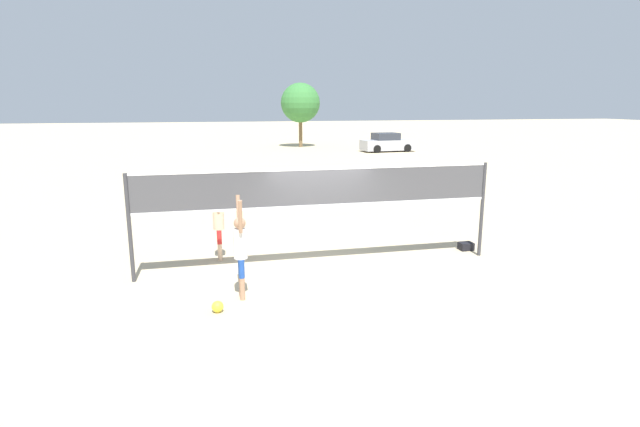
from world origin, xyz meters
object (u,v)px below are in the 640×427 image
object	(u,v)px
player_blocker	(219,220)
parked_car_near	(387,143)
volleyball	(218,307)
tree_left_cluster	(300,103)
volleyball_net	(320,193)
gear_bag	(466,246)
player_spiker	(240,246)

from	to	relation	value
player_blocker	parked_car_near	size ratio (longest dim) A/B	0.44
player_blocker	parked_car_near	world-z (taller)	player_blocker
volleyball	tree_left_cluster	distance (m)	37.65
volleyball_net	gear_bag	world-z (taller)	volleyball_net
player_spiker	player_blocker	distance (m)	2.79
player_spiker	volleyball	distance (m)	1.30
volleyball_net	tree_left_cluster	distance (m)	34.85
player_blocker	tree_left_cluster	xyz separation A→B (m)	(8.60, 33.02, 2.94)
gear_bag	parked_car_near	size ratio (longest dim) A/B	0.08
player_blocker	parked_car_near	bearing A→B (deg)	151.19
gear_bag	tree_left_cluster	distance (m)	33.97
tree_left_cluster	volleyball_net	bearing A→B (deg)	-100.30
player_spiker	gear_bag	distance (m)	6.73
player_spiker	gear_bag	size ratio (longest dim) A/B	5.74
player_spiker	volleyball	xyz separation A→B (m)	(-0.52, -0.62, -1.01)
volleyball_net	tree_left_cluster	xyz separation A→B (m)	(6.22, 34.23, 2.12)
volleyball_net	parked_car_near	world-z (taller)	volleyball_net
volleyball_net	tree_left_cluster	world-z (taller)	tree_left_cluster
volleyball_net	gear_bag	distance (m)	4.65
player_blocker	gear_bag	size ratio (longest dim) A/B	5.38
player_blocker	parked_car_near	xyz separation A→B (m)	(14.80, 26.91, -0.35)
player_blocker	volleyball	size ratio (longest dim) A/B	8.76
gear_bag	tree_left_cluster	xyz separation A→B (m)	(1.95, 33.69, 3.88)
volleyball	volleyball_net	bearing A→B (deg)	40.50
volleyball	gear_bag	distance (m)	7.35
volleyball_net	volleyball	world-z (taller)	volleyball_net
player_spiker	parked_car_near	xyz separation A→B (m)	(14.45, 29.68, -0.43)
volleyball_net	gear_bag	size ratio (longest dim) A/B	23.64
volleyball_net	player_spiker	xyz separation A→B (m)	(-2.03, -1.56, -0.74)
player_blocker	tree_left_cluster	bearing A→B (deg)	165.40
player_spiker	gear_bag	world-z (taller)	player_spiker
player_spiker	player_blocker	world-z (taller)	player_spiker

